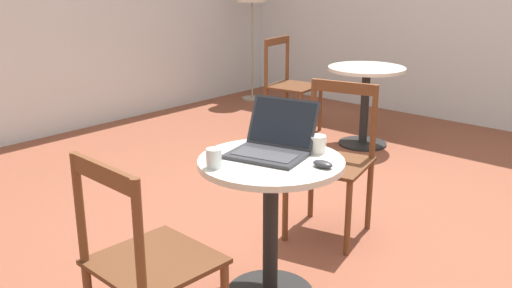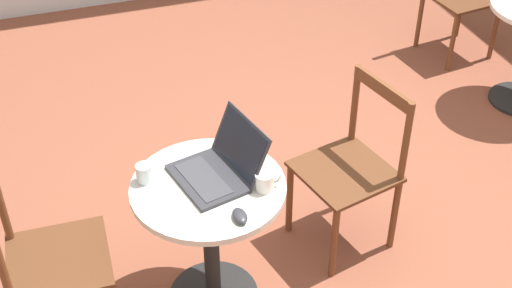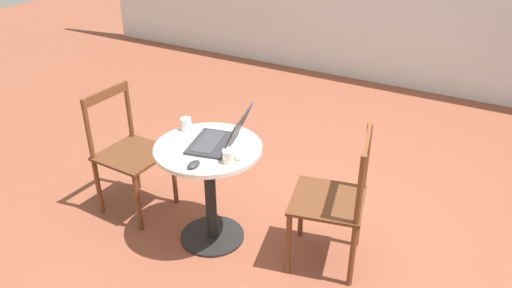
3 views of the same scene
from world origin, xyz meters
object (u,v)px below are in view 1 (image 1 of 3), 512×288
object	(u,v)px
drinking_glass	(214,158)
laptop	(272,144)
mouse	(323,164)
cafe_table_near	(271,199)
cafe_table_mid	(366,89)
chair_near_left	(145,265)
mug	(318,144)
chair_mid_back	(290,86)
chair_near_right	(332,161)

from	to	relation	value
drinking_glass	laptop	bearing A→B (deg)	-12.86
laptop	mouse	world-z (taller)	laptop
cafe_table_near	mouse	size ratio (longest dim) A/B	7.32
cafe_table_mid	mouse	xyz separation A→B (m)	(-2.46, -1.25, 0.22)
chair_near_left	laptop	world-z (taller)	laptop
cafe_table_mid	drinking_glass	xyz separation A→B (m)	(-2.79, -0.88, 0.25)
cafe_table_near	mug	bearing A→B (deg)	-24.16
cafe_table_near	chair_near_left	bearing A→B (deg)	177.74
cafe_table_near	mug	xyz separation A→B (m)	(0.23, -0.10, 0.24)
chair_near_left	mouse	size ratio (longest dim) A/B	9.32
cafe_table_mid	mouse	distance (m)	2.77
cafe_table_near	chair_mid_back	distance (m)	3.02
cafe_table_mid	mug	xyz separation A→B (m)	(-2.30, -1.11, 0.24)
chair_near_left	cafe_table_near	bearing A→B (deg)	-2.26
cafe_table_near	mouse	world-z (taller)	mouse
cafe_table_near	mouse	bearing A→B (deg)	-74.72
laptop	drinking_glass	xyz separation A→B (m)	(-0.32, 0.07, -0.01)
mug	chair_mid_back	bearing A→B (deg)	40.93
drinking_glass	chair_mid_back	bearing A→B (deg)	32.08
chair_near_right	mug	xyz separation A→B (m)	(-0.58, -0.29, 0.30)
chair_near_left	mug	xyz separation A→B (m)	(0.96, -0.13, 0.30)
chair_near_right	laptop	xyz separation A→B (m)	(-0.75, -0.14, 0.31)
chair_near_right	laptop	distance (m)	0.82
chair_near_right	chair_mid_back	distance (m)	2.28
mug	drinking_glass	size ratio (longest dim) A/B	1.36
chair_near_right	mouse	xyz separation A→B (m)	(-0.74, -0.44, 0.28)
chair_near_right	chair_near_left	bearing A→B (deg)	-174.01
chair_near_right	mug	bearing A→B (deg)	-153.08
cafe_table_mid	chair_near_left	world-z (taller)	chair_near_left
laptop	mouse	size ratio (longest dim) A/B	4.26
chair_near_left	mug	distance (m)	1.02
cafe_table_near	chair_near_left	size ratio (longest dim) A/B	0.79
mug	drinking_glass	bearing A→B (deg)	155.33
mouse	laptop	bearing A→B (deg)	91.16
laptop	mug	world-z (taller)	laptop
chair_near_right	mouse	bearing A→B (deg)	-149.32
chair_near_left	mouse	distance (m)	0.89
chair_mid_back	drinking_glass	xyz separation A→B (m)	(-2.68, -1.68, 0.31)
chair_near_right	drinking_glass	bearing A→B (deg)	-176.22
chair_mid_back	laptop	xyz separation A→B (m)	(-2.37, -1.76, 0.31)
cafe_table_near	cafe_table_mid	size ratio (longest dim) A/B	1.00
cafe_table_near	cafe_table_mid	xyz separation A→B (m)	(2.53, 1.00, 0.00)
mouse	mug	size ratio (longest dim) A/B	0.84
mouse	cafe_table_mid	bearing A→B (deg)	26.97
chair_near_right	drinking_glass	size ratio (longest dim) A/B	10.60
cafe_table_mid	mouse	size ratio (longest dim) A/B	7.32
laptop	chair_near_right	bearing A→B (deg)	10.86
chair_near_right	laptop	size ratio (longest dim) A/B	2.19
mug	drinking_glass	distance (m)	0.54
cafe_table_near	cafe_table_mid	distance (m)	2.72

